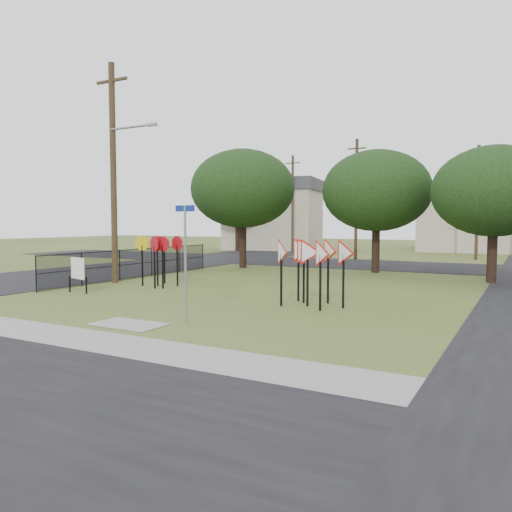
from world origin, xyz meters
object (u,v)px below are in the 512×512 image
(street_name_sign, at_px, (185,256))
(yield_sign_cluster, at_px, (312,255))
(stop_sign_cluster, at_px, (160,248))
(info_board, at_px, (78,269))

(street_name_sign, relative_size, yield_sign_cluster, 1.16)
(street_name_sign, xyz_separation_m, stop_sign_cluster, (-5.76, 5.81, -0.18))
(stop_sign_cluster, height_order, yield_sign_cluster, yield_sign_cluster)
(street_name_sign, xyz_separation_m, yield_sign_cluster, (1.98, 4.34, -0.15))
(street_name_sign, bearing_deg, info_board, 160.02)
(yield_sign_cluster, bearing_deg, street_name_sign, -114.52)
(stop_sign_cluster, xyz_separation_m, info_board, (-1.53, -3.16, -0.74))
(street_name_sign, height_order, stop_sign_cluster, street_name_sign)
(info_board, bearing_deg, stop_sign_cluster, 64.12)
(stop_sign_cluster, relative_size, info_board, 1.59)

